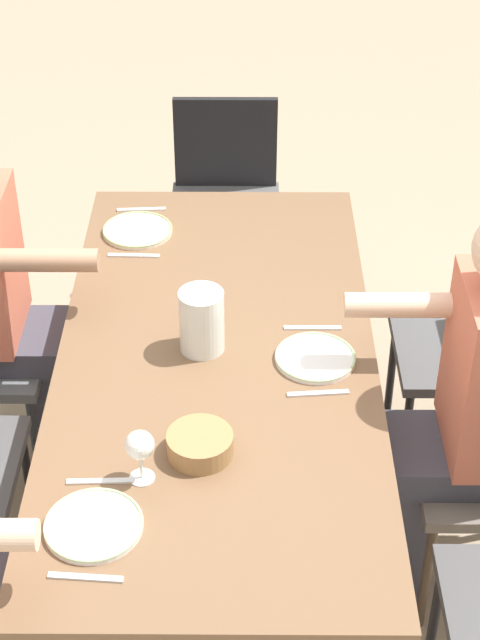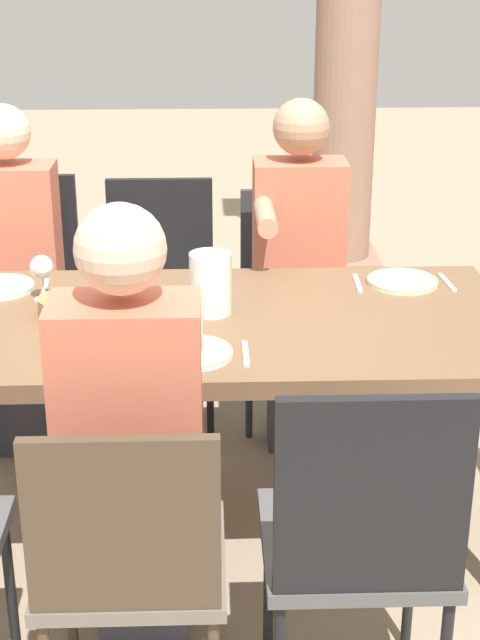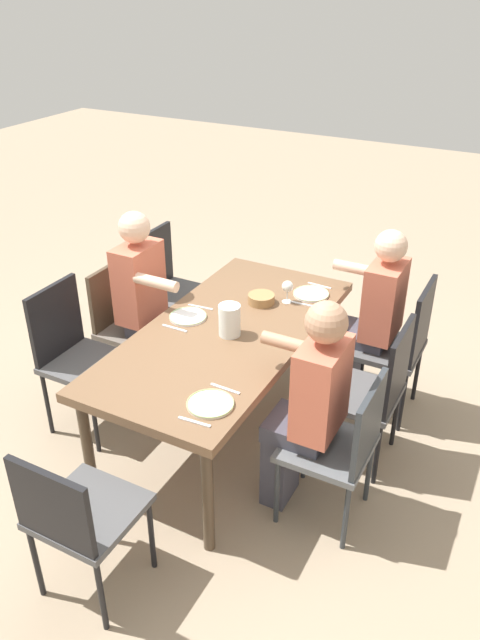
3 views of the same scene
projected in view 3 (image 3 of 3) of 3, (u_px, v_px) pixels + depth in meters
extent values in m
plane|color=gray|center=(228.00, 428.00, 4.04)|extent=(16.00, 16.00, 0.00)
cube|color=brown|center=(226.00, 334.00, 3.69)|extent=(1.92, 0.91, 0.05)
cylinder|color=#473828|center=(333.00, 336.00, 4.39)|extent=(0.06, 0.06, 0.69)
cylinder|color=#473828|center=(208.00, 498.00, 3.04)|extent=(0.06, 0.06, 0.69)
cylinder|color=#473828|center=(240.00, 312.00, 4.70)|extent=(0.06, 0.06, 0.69)
cylinder|color=#473828|center=(88.00, 450.00, 3.35)|extent=(0.06, 0.06, 0.69)
cube|color=#4F4F50|center=(386.00, 348.00, 4.02)|extent=(0.44, 0.44, 0.04)
cube|color=black|center=(422.00, 323.00, 3.82)|extent=(0.42, 0.03, 0.49)
cylinder|color=black|center=(363.00, 358.00, 4.37)|extent=(0.03, 0.03, 0.45)
cylinder|color=black|center=(345.00, 386.00, 4.07)|extent=(0.03, 0.03, 0.45)
cylinder|color=black|center=(417.00, 372.00, 4.21)|extent=(0.03, 0.03, 0.45)
cylinder|color=black|center=(402.00, 402.00, 3.92)|extent=(0.03, 0.03, 0.45)
cube|color=#4F4F50|center=(179.00, 295.00, 4.67)|extent=(0.44, 0.44, 0.04)
cube|color=black|center=(155.00, 261.00, 4.63)|extent=(0.42, 0.03, 0.48)
cylinder|color=black|center=(188.00, 340.00, 4.56)|extent=(0.03, 0.03, 0.45)
cylinder|color=black|center=(214.00, 318.00, 4.86)|extent=(0.03, 0.03, 0.45)
cylinder|color=black|center=(146.00, 328.00, 4.72)|extent=(0.03, 0.03, 0.45)
cylinder|color=black|center=(173.00, 307.00, 5.01)|extent=(0.03, 0.03, 0.45)
cube|color=#4F4F50|center=(359.00, 394.00, 3.62)|extent=(0.44, 0.44, 0.04)
cube|color=black|center=(398.00, 368.00, 3.42)|extent=(0.42, 0.03, 0.49)
cylinder|color=black|center=(337.00, 400.00, 3.96)|extent=(0.03, 0.03, 0.43)
cylinder|color=black|center=(314.00, 434.00, 3.67)|extent=(0.03, 0.03, 0.43)
cylinder|color=black|center=(395.00, 417.00, 3.80)|extent=(0.03, 0.03, 0.43)
cylinder|color=black|center=(377.00, 454.00, 3.51)|extent=(0.03, 0.03, 0.43)
cube|color=#6A6158|center=(137.00, 330.00, 4.27)|extent=(0.44, 0.44, 0.04)
cube|color=#473828|center=(111.00, 296.00, 4.24)|extent=(0.42, 0.03, 0.44)
cylinder|color=#473828|center=(146.00, 379.00, 4.16)|extent=(0.03, 0.03, 0.43)
cylinder|color=#473828|center=(177.00, 352.00, 4.45)|extent=(0.03, 0.03, 0.43)
cylinder|color=#473828|center=(101.00, 364.00, 4.31)|extent=(0.03, 0.03, 0.43)
cylinder|color=#473828|center=(134.00, 339.00, 4.60)|extent=(0.03, 0.03, 0.43)
cube|color=#5B5E61|center=(327.00, 447.00, 3.21)|extent=(0.44, 0.44, 0.04)
cube|color=#2D3338|center=(368.00, 426.00, 3.02)|extent=(0.42, 0.03, 0.44)
cylinder|color=#2D3338|center=(305.00, 449.00, 3.55)|extent=(0.03, 0.03, 0.43)
cylinder|color=#2D3338|center=(277.00, 491.00, 3.26)|extent=(0.03, 0.03, 0.43)
cylinder|color=#2D3338|center=(369.00, 470.00, 3.39)|extent=(0.03, 0.03, 0.43)
cylinder|color=#2D3338|center=(346.00, 517.00, 3.10)|extent=(0.03, 0.03, 0.43)
cube|color=#4F4F50|center=(86.00, 363.00, 3.84)|extent=(0.44, 0.44, 0.04)
cube|color=black|center=(56.00, 322.00, 3.80)|extent=(0.42, 0.03, 0.49)
cylinder|color=black|center=(95.00, 421.00, 3.74)|extent=(0.03, 0.03, 0.46)
cylinder|color=black|center=(133.00, 388.00, 4.03)|extent=(0.03, 0.03, 0.46)
cylinder|color=black|center=(47.00, 403.00, 3.90)|extent=(0.03, 0.03, 0.46)
cylinder|color=black|center=(87.00, 373.00, 4.19)|extent=(0.03, 0.03, 0.46)
cube|color=#4F4F50|center=(89.00, 511.00, 2.81)|extent=(0.44, 0.44, 0.04)
cube|color=black|center=(52.00, 509.00, 2.56)|extent=(0.03, 0.42, 0.40)
cylinder|color=black|center=(151.00, 534.00, 3.00)|extent=(0.03, 0.03, 0.45)
cylinder|color=black|center=(90.00, 507.00, 3.15)|extent=(0.03, 0.03, 0.45)
cylinder|color=black|center=(101.00, 595.00, 2.71)|extent=(0.03, 0.03, 0.45)
cylinder|color=black|center=(36.00, 562.00, 2.86)|extent=(0.03, 0.03, 0.45)
cube|color=#3F3F4C|center=(346.00, 368.00, 4.24)|extent=(0.24, 0.14, 0.46)
cube|color=#3F3F4C|center=(363.00, 336.00, 4.07)|extent=(0.28, 0.32, 0.10)
cube|color=#CC664C|center=(384.00, 300.00, 3.88)|extent=(0.34, 0.20, 0.49)
sphere|color=beige|center=(391.00, 246.00, 3.70)|extent=(0.20, 0.20, 0.20)
cylinder|color=beige|center=(356.00, 268.00, 4.03)|extent=(0.07, 0.30, 0.07)
cube|color=#3F3F4C|center=(281.00, 463.00, 3.42)|extent=(0.24, 0.14, 0.46)
cube|color=#3F3F4C|center=(298.00, 428.00, 3.25)|extent=(0.28, 0.32, 0.10)
cube|color=#CC664C|center=(321.00, 388.00, 3.06)|extent=(0.34, 0.20, 0.50)
sphere|color=tan|center=(326.00, 322.00, 2.87)|extent=(0.21, 0.21, 0.21)
cylinder|color=tan|center=(289.00, 344.00, 3.21)|extent=(0.07, 0.30, 0.07)
cube|color=#3F3F4C|center=(170.00, 365.00, 4.27)|extent=(0.24, 0.14, 0.46)
cube|color=#3F3F4C|center=(156.00, 327.00, 4.17)|extent=(0.28, 0.32, 0.10)
cube|color=#CC664C|center=(139.00, 282.00, 4.06)|extent=(0.34, 0.20, 0.52)
sphere|color=beige|center=(134.00, 227.00, 3.87)|extent=(0.20, 0.20, 0.20)
cylinder|color=beige|center=(156.00, 282.00, 3.80)|extent=(0.07, 0.30, 0.07)
cylinder|color=white|center=(311.00, 294.00, 4.07)|extent=(0.23, 0.23, 0.01)
torus|color=#A9CD91|center=(311.00, 293.00, 4.06)|extent=(0.23, 0.23, 0.01)
cylinder|color=white|center=(287.00, 302.00, 3.98)|extent=(0.06, 0.06, 0.00)
cylinder|color=white|center=(287.00, 296.00, 3.96)|extent=(0.01, 0.01, 0.07)
sphere|color=white|center=(288.00, 286.00, 3.93)|extent=(0.07, 0.07, 0.07)
cube|color=silver|center=(319.00, 286.00, 4.18)|extent=(0.03, 0.17, 0.01)
cube|color=silver|center=(302.00, 304.00, 3.95)|extent=(0.02, 0.17, 0.01)
cylinder|color=white|center=(188.00, 317.00, 3.80)|extent=(0.23, 0.23, 0.01)
torus|color=#A9CD91|center=(188.00, 316.00, 3.80)|extent=(0.23, 0.23, 0.01)
cube|color=silver|center=(201.00, 307.00, 3.92)|extent=(0.03, 0.17, 0.01)
cube|color=silver|center=(175.00, 328.00, 3.69)|extent=(0.02, 0.17, 0.01)
cylinder|color=silver|center=(210.00, 404.00, 3.04)|extent=(0.24, 0.24, 0.01)
torus|color=#A0BE77|center=(210.00, 403.00, 3.03)|extent=(0.24, 0.24, 0.01)
cube|color=silver|center=(225.00, 389.00, 3.15)|extent=(0.02, 0.17, 0.01)
cube|color=silver|center=(194.00, 422.00, 2.92)|extent=(0.03, 0.17, 0.01)
cylinder|color=white|center=(230.00, 320.00, 3.58)|extent=(0.13, 0.13, 0.19)
cylinder|color=#EFEAC6|center=(230.00, 324.00, 3.60)|extent=(0.12, 0.12, 0.12)
cylinder|color=#9E7547|center=(261.00, 299.00, 3.96)|extent=(0.17, 0.17, 0.06)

